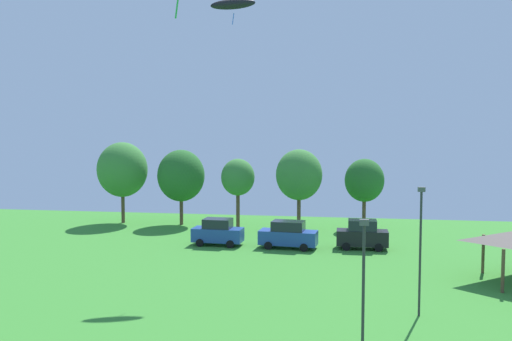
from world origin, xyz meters
TOP-DOWN VIEW (x-y plane):
  - kite_flying_4 at (-6.82, 37.52)m, footprint 3.31×1.92m
  - parked_car_leftmost at (-9.38, 43.42)m, footprint 4.25×2.14m
  - parked_car_second_from_left at (-3.44, 43.14)m, footprint 4.83×2.38m
  - parked_car_third_from_left at (2.49, 43.78)m, footprint 4.10×1.96m
  - light_post_0 at (4.82, 27.98)m, footprint 0.36×0.20m
  - light_post_1 at (1.70, 20.83)m, footprint 0.36×0.20m
  - treeline_tree_0 at (-21.70, 52.86)m, footprint 5.17×5.17m
  - treeline_tree_1 at (-15.35, 52.71)m, footprint 4.79×4.79m
  - treeline_tree_2 at (-9.33, 52.02)m, footprint 3.31×3.31m
  - treeline_tree_3 at (-3.24, 51.35)m, footprint 4.43×4.43m
  - treeline_tree_4 at (2.99, 53.39)m, footprint 3.83×3.83m

SIDE VIEW (x-z plane):
  - parked_car_leftmost at x=-9.38m, z-range -0.01..2.23m
  - parked_car_second_from_left at x=-3.44m, z-range -0.01..2.24m
  - parked_car_third_from_left at x=2.49m, z-range -0.02..2.36m
  - light_post_1 at x=1.70m, z-range 0.40..6.47m
  - light_post_0 at x=4.82m, z-range 0.40..7.06m
  - treeline_tree_4 at x=2.99m, z-range 1.30..8.15m
  - treeline_tree_2 at x=-9.33m, z-range 1.56..8.38m
  - treeline_tree_1 at x=-15.35m, z-range 1.19..8.85m
  - treeline_tree_3 at x=-3.24m, z-range 1.45..9.26m
  - treeline_tree_0 at x=-21.70m, z-range 1.35..9.76m
  - kite_flying_4 at x=-6.82m, z-range 17.32..19.39m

